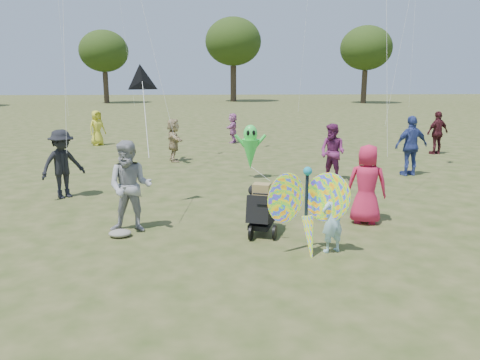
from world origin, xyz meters
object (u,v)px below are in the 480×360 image
child_girl (332,220)px  crowd_h (437,133)px  crowd_d (174,140)px  alien_kite (250,149)px  adult_man (130,187)px  crowd_j (233,128)px  crowd_b (63,164)px  crowd_c (411,146)px  crowd_e (332,153)px  jogging_stroller (261,205)px  crowd_g (97,128)px  butterfly_kite (308,210)px  crowd_a (367,184)px

child_girl → crowd_h: crowd_h is taller
child_girl → crowd_d: bearing=-91.4°
alien_kite → adult_man: bearing=-119.7°
crowd_d → crowd_j: crowd_d is taller
crowd_b → crowd_c: (10.56, 2.35, 0.06)m
crowd_e → adult_man: bearing=-90.5°
crowd_j → crowd_e: bearing=29.1°
adult_man → crowd_b: bearing=131.4°
crowd_e → jogging_stroller: bearing=-70.0°
crowd_g → adult_man: bearing=-118.3°
crowd_d → butterfly_kite: bearing=-174.0°
crowd_j → jogging_stroller: bearing=12.0°
crowd_g → crowd_e: bearing=-86.6°
crowd_h → alien_kite: (-8.28, -4.45, 0.06)m
child_girl → jogging_stroller: (-1.21, 1.13, -0.02)m
child_girl → alien_kite: alien_kite is taller
child_girl → crowd_d: 10.54m
crowd_d → crowd_j: size_ratio=1.13×
jogging_stroller → butterfly_kite: 1.44m
crowd_a → crowd_d: bearing=-42.6°
crowd_e → crowd_j: bearing=156.1°
butterfly_kite → crowd_c: bearing=54.9°
crowd_d → child_girl: bearing=-171.4°
crowd_c → alien_kite: size_ratio=1.14×
crowd_c → crowd_g: (-12.05, 7.73, -0.16)m
child_girl → crowd_d: crowd_d is taller
child_girl → crowd_c: bearing=-144.7°
crowd_a → crowd_e: size_ratio=0.99×
crowd_a → butterfly_kite: (-1.68, -1.81, -0.04)m
crowd_d → crowd_h: crowd_h is taller
alien_kite → butterfly_kite: bearing=-85.5°
crowd_e → alien_kite: crowd_e is taller
child_girl → crowd_j: 15.07m
adult_man → jogging_stroller: size_ratio=1.72×
crowd_e → crowd_d: bearing=-166.7°
crowd_c → butterfly_kite: size_ratio=1.07×
crowd_a → crowd_c: (3.13, 5.03, 0.10)m
crowd_h → butterfly_kite: 13.53m
crowd_a → crowd_g: 15.56m
crowd_d → alien_kite: bearing=-152.8°
crowd_d → crowd_g: 6.11m
alien_kite → crowd_a: bearing=-65.4°
crowd_d → alien_kite: size_ratio=0.95×
jogging_stroller → crowd_d: bearing=124.3°
crowd_h → crowd_b: bearing=7.2°
crowd_h → alien_kite: 9.40m
crowd_c → crowd_g: size_ratio=1.19×
crowd_g → butterfly_kite: (7.24, -14.56, 0.01)m
crowd_c → adult_man: bearing=21.1°
crowd_g → crowd_j: size_ratio=1.13×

